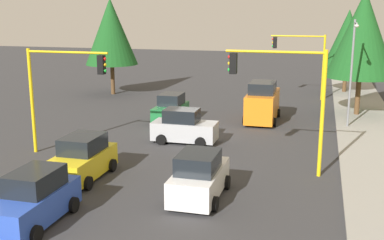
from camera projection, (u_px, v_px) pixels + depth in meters
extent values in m
plane|color=#353538|center=(196.00, 134.00, 30.01)|extent=(120.00, 120.00, 0.00)
cube|color=gray|center=(367.00, 125.00, 32.03)|extent=(80.00, 4.00, 0.15)
cube|color=silver|center=(46.00, 204.00, 19.20)|extent=(2.20, 0.36, 0.01)
cone|color=silver|center=(63.00, 192.00, 20.42)|extent=(0.01, 1.10, 1.10)
cylinder|color=yellow|center=(32.00, 101.00, 25.63)|extent=(0.18, 0.18, 5.62)
cylinder|color=yellow|center=(67.00, 52.00, 24.46)|extent=(0.12, 4.50, 0.12)
cube|color=black|center=(101.00, 65.00, 24.11)|extent=(0.36, 0.32, 0.96)
sphere|color=red|center=(104.00, 59.00, 24.00)|extent=(0.18, 0.18, 0.18)
sphere|color=yellow|center=(105.00, 65.00, 24.06)|extent=(0.18, 0.18, 0.18)
sphere|color=green|center=(105.00, 71.00, 24.13)|extent=(0.18, 0.18, 0.18)
cylinder|color=yellow|center=(322.00, 115.00, 21.80)|extent=(0.18, 0.18, 5.88)
cylinder|color=yellow|center=(275.00, 52.00, 21.74)|extent=(0.12, 4.50, 0.12)
cube|color=black|center=(233.00, 63.00, 22.35)|extent=(0.36, 0.32, 0.96)
sphere|color=red|center=(230.00, 57.00, 22.32)|extent=(0.18, 0.18, 0.18)
sphere|color=yellow|center=(230.00, 63.00, 22.39)|extent=(0.18, 0.18, 0.18)
sphere|color=green|center=(229.00, 70.00, 22.46)|extent=(0.18, 0.18, 0.18)
cylinder|color=yellow|center=(323.00, 68.00, 40.65)|extent=(0.18, 0.18, 5.53)
cylinder|color=yellow|center=(298.00, 36.00, 40.63)|extent=(0.12, 4.50, 0.12)
cube|color=black|center=(275.00, 43.00, 41.24)|extent=(0.36, 0.32, 0.96)
sphere|color=red|center=(273.00, 39.00, 41.21)|extent=(0.18, 0.18, 0.18)
sphere|color=yellow|center=(273.00, 43.00, 41.28)|extent=(0.18, 0.18, 0.18)
sphere|color=green|center=(273.00, 46.00, 41.35)|extent=(0.18, 0.18, 0.18)
cylinder|color=slate|center=(351.00, 75.00, 30.64)|extent=(0.14, 0.14, 7.00)
cylinder|color=slate|center=(356.00, 23.00, 29.05)|extent=(1.80, 0.10, 0.10)
ellipsoid|color=silver|center=(357.00, 26.00, 28.24)|extent=(0.56, 0.28, 0.20)
cylinder|color=brown|center=(345.00, 79.00, 44.23)|extent=(0.36, 0.36, 2.60)
cone|color=#19511E|center=(348.00, 39.00, 43.39)|extent=(4.16, 4.16, 5.20)
cylinder|color=brown|center=(113.00, 78.00, 43.75)|extent=(0.36, 0.36, 2.93)
cone|color=#19511E|center=(111.00, 32.00, 42.80)|extent=(4.68, 4.68, 5.86)
cylinder|color=brown|center=(358.00, 95.00, 34.65)|extent=(0.36, 0.36, 3.05)
cone|color=#19511E|center=(363.00, 34.00, 33.66)|extent=(4.88, 4.88, 6.10)
cube|color=orange|center=(262.00, 105.00, 33.29)|extent=(4.80, 1.90, 1.85)
cube|color=black|center=(263.00, 87.00, 32.77)|extent=(2.50, 1.67, 0.76)
cylinder|color=black|center=(251.00, 111.00, 35.13)|extent=(0.60, 0.20, 0.60)
cylinder|color=black|center=(279.00, 113.00, 34.61)|extent=(0.60, 0.20, 0.60)
cylinder|color=black|center=(244.00, 120.00, 32.33)|extent=(0.60, 0.20, 0.60)
cylinder|color=black|center=(275.00, 122.00, 31.81)|extent=(0.60, 0.20, 0.60)
cube|color=white|center=(199.00, 181.00, 19.78)|extent=(3.97, 1.75, 1.05)
cube|color=black|center=(198.00, 162.00, 19.39)|extent=(2.06, 1.54, 0.76)
cylinder|color=black|center=(186.00, 178.00, 21.26)|extent=(0.60, 0.20, 0.60)
cylinder|color=black|center=(227.00, 182.00, 20.79)|extent=(0.60, 0.20, 0.60)
cylinder|color=black|center=(169.00, 199.00, 18.95)|extent=(0.60, 0.20, 0.60)
cylinder|color=black|center=(215.00, 204.00, 18.48)|extent=(0.60, 0.20, 0.60)
cube|color=#1E7238|center=(171.00, 113.00, 32.91)|extent=(3.63, 1.65, 1.05)
cube|color=black|center=(171.00, 99.00, 32.88)|extent=(1.89, 1.46, 0.76)
cylinder|color=black|center=(178.00, 122.00, 31.72)|extent=(0.60, 0.20, 0.60)
cylinder|color=black|center=(153.00, 121.00, 32.17)|extent=(0.60, 0.20, 0.60)
cylinder|color=black|center=(188.00, 115.00, 33.84)|extent=(0.60, 0.20, 0.60)
cylinder|color=black|center=(164.00, 114.00, 34.29)|extent=(0.60, 0.20, 0.60)
cube|color=yellow|center=(82.00, 164.00, 22.02)|extent=(4.07, 1.78, 1.05)
cube|color=black|center=(83.00, 144.00, 22.01)|extent=(2.12, 1.56, 0.76)
cylinder|color=black|center=(88.00, 183.00, 20.68)|extent=(0.60, 0.20, 0.60)
cylinder|color=black|center=(49.00, 179.00, 21.16)|extent=(0.60, 0.20, 0.60)
cylinder|color=black|center=(113.00, 165.00, 23.06)|extent=(0.60, 0.20, 0.60)
cylinder|color=black|center=(77.00, 162.00, 23.54)|extent=(0.60, 0.20, 0.60)
cube|color=#B2B5BA|center=(185.00, 131.00, 28.01)|extent=(1.65, 3.73, 1.05)
cube|color=black|center=(182.00, 115.00, 27.85)|extent=(1.46, 1.94, 0.76)
cylinder|color=black|center=(207.00, 135.00, 28.64)|extent=(0.20, 0.60, 0.60)
cylinder|color=black|center=(200.00, 143.00, 26.97)|extent=(0.20, 0.60, 0.60)
cylinder|color=black|center=(171.00, 132.00, 29.22)|extent=(0.20, 0.60, 0.60)
cylinder|color=black|center=(161.00, 140.00, 27.56)|extent=(0.20, 0.60, 0.60)
cube|color=blue|center=(34.00, 206.00, 17.34)|extent=(4.10, 1.65, 1.05)
cube|color=black|center=(35.00, 180.00, 17.32)|extent=(2.13, 1.45, 0.76)
cylinder|color=black|center=(36.00, 234.00, 16.00)|extent=(0.60, 0.20, 0.60)
cylinder|color=black|center=(74.00, 205.00, 18.40)|extent=(0.60, 0.20, 0.60)
cylinder|color=black|center=(33.00, 200.00, 18.84)|extent=(0.60, 0.20, 0.60)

